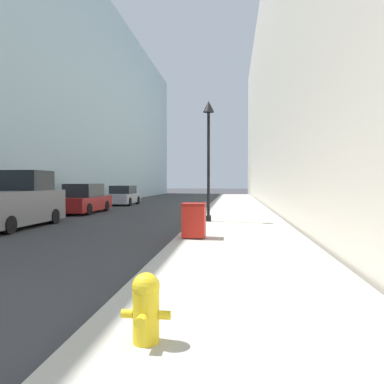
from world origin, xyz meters
TOP-DOWN VIEW (x-y plane):
  - sidewalk_right at (5.95, 18.00)m, footprint 3.92×60.00m
  - building_left_glass at (-10.79, 26.00)m, footprint 12.00×60.00m
  - building_right_stone at (14.01, 26.00)m, footprint 12.00×60.00m
  - fire_hydrant at (4.82, 0.98)m, footprint 0.51×0.40m
  - trash_bin at (4.56, 8.25)m, footprint 0.69×0.71m
  - lamppost at (4.68, 12.94)m, footprint 0.47×0.47m
  - pickup_truck at (-2.85, 10.99)m, footprint 2.09×5.20m
  - parked_sedan_near at (-2.86, 18.04)m, footprint 1.84×4.73m
  - parked_sedan_far at (-2.88, 25.82)m, footprint 1.90×4.16m

SIDE VIEW (x-z plane):
  - sidewalk_right at x=5.95m, z-range 0.00..0.13m
  - fire_hydrant at x=4.82m, z-range 0.15..0.88m
  - trash_bin at x=4.56m, z-range 0.15..1.18m
  - parked_sedan_far at x=-2.88m, z-range -0.06..1.45m
  - parked_sedan_near at x=-2.86m, z-range -0.08..1.61m
  - pickup_truck at x=-2.85m, z-range -0.17..2.09m
  - lamppost at x=4.68m, z-range 1.18..6.23m
  - building_left_glass at x=-10.79m, z-range 0.00..17.40m
  - building_right_stone at x=14.01m, z-range 0.00..17.75m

